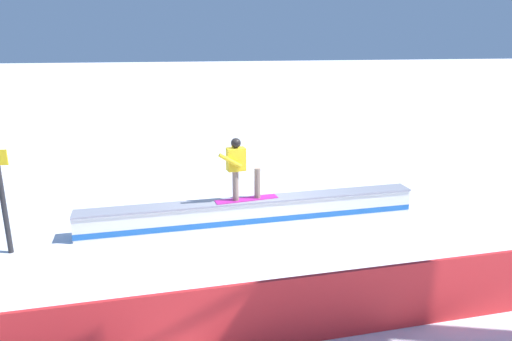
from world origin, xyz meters
The scene contains 5 objects.
ground_plane centered at (0.00, 0.00, 0.00)m, with size 120.00×120.00×0.00m, color white.
grind_box centered at (0.00, 0.00, 0.27)m, with size 7.75×1.14×0.59m.
snowboarder centered at (0.28, 0.04, 1.38)m, with size 1.46×0.58×1.43m.
safety_fence centered at (0.00, 4.43, 0.52)m, with size 10.61×0.06×1.05m, color red.
trail_marker centered at (4.97, 0.75, 1.13)m, with size 0.40×0.10×2.11m.
Camera 1 is at (1.45, 10.03, 4.25)m, focal length 33.37 mm.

